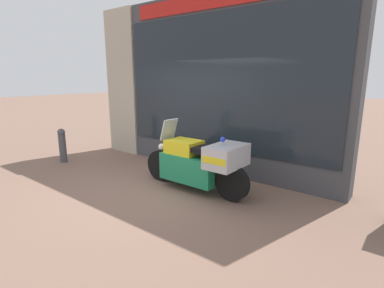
{
  "coord_description": "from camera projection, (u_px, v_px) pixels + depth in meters",
  "views": [
    {
      "loc": [
        4.05,
        -3.57,
        2.13
      ],
      "look_at": [
        0.29,
        1.2,
        0.74
      ],
      "focal_mm": 28.0,
      "sensor_mm": 36.0,
      "label": 1
    }
  ],
  "objects": [
    {
      "name": "ground_plane",
      "position": [
        141.0,
        191.0,
        5.65
      ],
      "size": [
        60.0,
        60.0,
        0.0
      ],
      "primitive_type": "plane",
      "color": "#7A5B4C"
    },
    {
      "name": "shop_building",
      "position": [
        188.0,
        84.0,
        7.04
      ],
      "size": [
        6.4,
        0.55,
        3.84
      ],
      "color": "#424247",
      "rests_on": "ground"
    },
    {
      "name": "street_bollard",
      "position": [
        62.0,
        145.0,
        7.49
      ],
      "size": [
        0.18,
        0.18,
        0.85
      ],
      "color": "#47474C",
      "rests_on": "ground"
    },
    {
      "name": "window_display",
      "position": [
        221.0,
        151.0,
        6.82
      ],
      "size": [
        4.85,
        0.3,
        1.9
      ],
      "color": "slate",
      "rests_on": "ground"
    },
    {
      "name": "paramedic_motorcycle",
      "position": [
        199.0,
        162.0,
        5.54
      ],
      "size": [
        2.34,
        0.8,
        1.31
      ],
      "rotation": [
        0.0,
        0.0,
        3.14
      ],
      "color": "black",
      "rests_on": "ground"
    }
  ]
}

